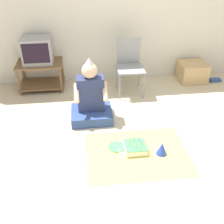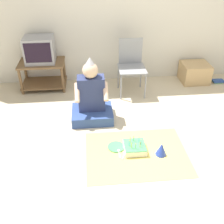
% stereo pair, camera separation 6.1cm
% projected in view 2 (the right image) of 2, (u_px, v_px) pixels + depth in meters
% --- Properties ---
extents(ground_plane, '(16.00, 16.00, 0.00)m').
position_uv_depth(ground_plane, '(159.00, 147.00, 3.20)').
color(ground_plane, beige).
extents(wall_back, '(6.40, 0.06, 2.55)m').
position_uv_depth(wall_back, '(136.00, 4.00, 4.17)').
color(wall_back, beige).
rests_on(wall_back, ground_plane).
extents(tv_stand, '(0.73, 0.48, 0.47)m').
position_uv_depth(tv_stand, '(43.00, 73.00, 4.37)').
color(tv_stand, brown).
rests_on(tv_stand, ground_plane).
extents(tv, '(0.46, 0.39, 0.41)m').
position_uv_depth(tv, '(40.00, 50.00, 4.17)').
color(tv, '#99999E').
rests_on(tv, tv_stand).
extents(folding_chair, '(0.43, 0.44, 0.85)m').
position_uv_depth(folding_chair, '(131.00, 63.00, 4.16)').
color(folding_chair, gray).
rests_on(folding_chair, ground_plane).
extents(cardboard_box_stack, '(0.47, 0.43, 0.33)m').
position_uv_depth(cardboard_box_stack, '(195.00, 73.00, 4.64)').
color(cardboard_box_stack, tan).
rests_on(cardboard_box_stack, ground_plane).
extents(book_pile, '(0.19, 0.11, 0.05)m').
position_uv_depth(book_pile, '(218.00, 81.00, 4.65)').
color(book_pile, '#60936B').
rests_on(book_pile, ground_plane).
extents(person_seated, '(0.56, 0.46, 0.90)m').
position_uv_depth(person_seated, '(92.00, 100.00, 3.59)').
color(person_seated, '#334C8C').
rests_on(person_seated, ground_plane).
extents(party_cloth, '(1.20, 0.89, 0.01)m').
position_uv_depth(party_cloth, '(137.00, 153.00, 3.11)').
color(party_cloth, '#EAD666').
rests_on(party_cloth, ground_plane).
extents(birthday_cake, '(0.26, 0.26, 0.16)m').
position_uv_depth(birthday_cake, '(135.00, 147.00, 3.13)').
color(birthday_cake, white).
rests_on(birthday_cake, party_cloth).
extents(party_hat_blue, '(0.13, 0.13, 0.16)m').
position_uv_depth(party_hat_blue, '(161.00, 149.00, 3.05)').
color(party_hat_blue, blue).
rests_on(party_hat_blue, party_cloth).
extents(paper_plate, '(0.21, 0.21, 0.01)m').
position_uv_depth(paper_plate, '(116.00, 147.00, 3.20)').
color(paper_plate, '#4CB266').
rests_on(paper_plate, party_cloth).
extents(plastic_spoon_near, '(0.04, 0.15, 0.01)m').
position_uv_depth(plastic_spoon_near, '(119.00, 151.00, 3.12)').
color(plastic_spoon_near, white).
rests_on(plastic_spoon_near, party_cloth).
extents(plastic_spoon_far, '(0.07, 0.14, 0.01)m').
position_uv_depth(plastic_spoon_far, '(125.00, 153.00, 3.10)').
color(plastic_spoon_far, white).
rests_on(plastic_spoon_far, party_cloth).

